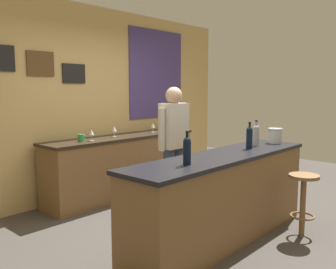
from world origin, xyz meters
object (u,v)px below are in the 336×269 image
at_px(wine_glass_a, 92,133).
at_px(wine_glass_b, 114,129).
at_px(bar_stool, 303,195).
at_px(wine_glass_c, 153,126).
at_px(coffee_mug, 81,138).
at_px(wine_bottle_c, 256,134).
at_px(wine_bottle_b, 249,137).
at_px(wine_glass_d, 170,124).
at_px(wine_bottle_a, 187,150).
at_px(bartender, 174,142).
at_px(ice_bucket, 275,135).

distance_m(wine_glass_a, wine_glass_b, 0.48).
bearing_deg(bar_stool, wine_glass_b, 99.31).
xyz_separation_m(wine_glass_c, coffee_mug, (-1.36, 0.00, -0.06)).
bearing_deg(wine_bottle_c, wine_glass_c, 82.96).
relative_size(wine_bottle_b, wine_glass_d, 1.97).
relative_size(bar_stool, wine_glass_b, 4.39).
bearing_deg(wine_bottle_a, wine_glass_c, 51.22).
distance_m(bartender, wine_bottle_b, 0.96).
height_order(wine_bottle_c, wine_glass_b, wine_bottle_c).
height_order(wine_bottle_a, wine_glass_d, wine_bottle_a).
bearing_deg(wine_glass_a, wine_bottle_b, -69.16).
xyz_separation_m(wine_bottle_a, wine_glass_c, (1.66, 2.06, -0.05)).
xyz_separation_m(wine_bottle_b, wine_glass_b, (-0.27, 2.06, -0.05)).
xyz_separation_m(bar_stool, ice_bucket, (0.44, 0.56, 0.56)).
relative_size(wine_bottle_a, wine_glass_a, 1.97).
relative_size(bar_stool, wine_glass_a, 4.39).
height_order(bar_stool, wine_glass_d, wine_glass_d).
height_order(wine_glass_b, wine_glass_d, same).
xyz_separation_m(wine_bottle_b, wine_glass_d, (0.84, 1.97, -0.05)).
relative_size(wine_bottle_a, wine_glass_b, 1.97).
bearing_deg(bar_stool, wine_glass_d, 75.20).
bearing_deg(coffee_mug, wine_glass_a, -28.58).
xyz_separation_m(wine_bottle_c, wine_glass_b, (-0.52, 2.01, -0.05)).
bearing_deg(wine_glass_d, coffee_mug, 178.24).
bearing_deg(wine_glass_b, coffee_mug, -176.54).
relative_size(wine_bottle_c, wine_glass_c, 1.97).
distance_m(wine_bottle_c, ice_bucket, 0.36).
distance_m(bartender, coffee_mug, 1.26).
xyz_separation_m(bartender, wine_bottle_b, (0.26, -0.92, 0.12)).
height_order(bar_stool, ice_bucket, ice_bucket).
height_order(bartender, wine_bottle_b, bartender).
bearing_deg(bar_stool, bartender, 105.58).
bearing_deg(wine_glass_b, wine_glass_c, -2.88).
distance_m(wine_glass_a, wine_glass_d, 1.58).
relative_size(wine_bottle_c, coffee_mug, 2.45).
xyz_separation_m(wine_bottle_a, wine_glass_d, (2.00, 2.01, -0.05)).
bearing_deg(wine_bottle_b, wine_bottle_a, -178.02).
bearing_deg(wine_glass_a, bartender, -64.91).
xyz_separation_m(bar_stool, wine_glass_c, (0.33, 2.61, 0.55)).
distance_m(wine_bottle_a, ice_bucket, 1.77).
bearing_deg(wine_bottle_b, bar_stool, -74.60).
bearing_deg(ice_bucket, wine_glass_c, 93.16).
relative_size(ice_bucket, wine_glass_c, 1.21).
relative_size(wine_glass_d, coffee_mug, 1.24).
height_order(wine_bottle_a, ice_bucket, wine_bottle_a).
bearing_deg(wine_glass_b, wine_bottle_c, -75.48).
xyz_separation_m(wine_glass_b, wine_glass_d, (1.11, -0.09, 0.00)).
height_order(wine_bottle_c, wine_glass_d, wine_bottle_c).
bearing_deg(bartender, wine_glass_c, 55.90).
relative_size(ice_bucket, wine_glass_a, 1.21).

